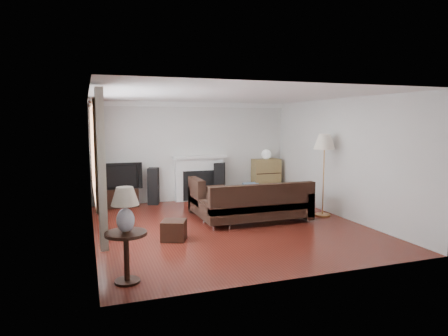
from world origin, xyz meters
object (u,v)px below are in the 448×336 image
object	(u,v)px
coffee_table	(239,200)
side_table	(127,257)
sectional_sofa	(256,203)
tv_stand	(119,198)
floor_lamp	(324,175)
bookshelf	(266,178)

from	to	relation	value
coffee_table	side_table	distance (m)	4.54
sectional_sofa	coffee_table	bearing A→B (deg)	84.41
tv_stand	floor_lamp	world-z (taller)	floor_lamp
tv_stand	floor_lamp	distance (m)	4.75
tv_stand	sectional_sofa	world-z (taller)	sectional_sofa
coffee_table	side_table	world-z (taller)	side_table
tv_stand	floor_lamp	bearing A→B (deg)	-30.24
bookshelf	coffee_table	size ratio (longest dim) A/B	0.98
sectional_sofa	coffee_table	distance (m)	1.28
bookshelf	coffee_table	xyz separation A→B (m)	(-1.24, -1.19, -0.31)
bookshelf	side_table	bearing A→B (deg)	-131.37
tv_stand	bookshelf	xyz separation A→B (m)	(3.85, 0.03, 0.29)
bookshelf	floor_lamp	distance (m)	2.44
bookshelf	sectional_sofa	bearing A→B (deg)	-119.12
coffee_table	floor_lamp	distance (m)	2.01
bookshelf	side_table	xyz separation A→B (m)	(-4.13, -4.68, -0.18)
coffee_table	sectional_sofa	bearing A→B (deg)	-101.73
tv_stand	side_table	xyz separation A→B (m)	(-0.27, -4.65, 0.11)
bookshelf	floor_lamp	bearing A→B (deg)	-84.88
tv_stand	floor_lamp	xyz separation A→B (m)	(4.07, -2.37, 0.66)
sectional_sofa	coffee_table	world-z (taller)	sectional_sofa
bookshelf	tv_stand	bearing A→B (deg)	-179.55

